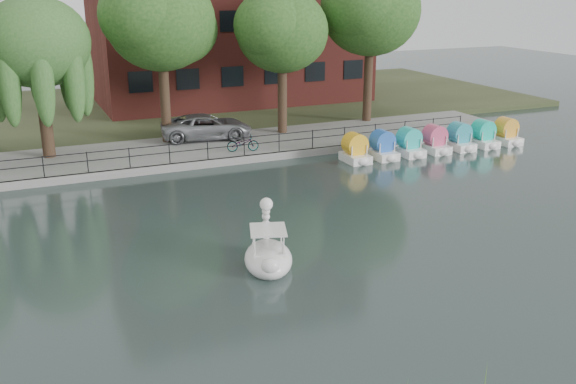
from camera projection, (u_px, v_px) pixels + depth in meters
ground_plane at (321, 264)px, 21.80m from camera, size 120.00×120.00×0.00m
promenade at (194, 151)px, 35.68m from camera, size 40.00×6.00×0.40m
kerb at (209, 164)px, 33.11m from camera, size 40.00×0.25×0.40m
land_strip at (143, 108)px, 47.89m from camera, size 60.00×22.00×0.36m
railing at (208, 145)px, 32.99m from camera, size 32.00×0.05×1.00m
willow_mid at (36, 43)px, 31.83m from camera, size 5.32×5.32×8.15m
broadleaf_center at (160, 22)px, 34.92m from camera, size 6.00×6.00×9.25m
broadleaf_right at (282, 32)px, 37.34m from camera, size 5.40×5.40×8.32m
broadleaf_far at (371, 11)px, 40.37m from camera, size 6.30×6.30×9.71m
minivan at (207, 125)px, 37.23m from camera, size 3.66×6.36×1.67m
bicycle at (243, 142)px, 34.58m from camera, size 0.95×1.81×1.00m
swan_boat at (268, 253)px, 21.47m from camera, size 2.32×2.92×2.16m
pedal_boat_row at (435, 142)px, 35.97m from camera, size 11.35×1.70×1.40m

